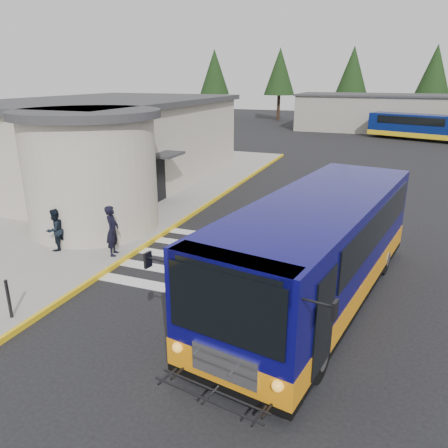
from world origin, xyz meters
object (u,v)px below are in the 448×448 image
(pedestrian_a, at_px, (112,231))
(bollard, at_px, (9,299))
(transit_bus, at_px, (317,254))
(pedestrian_b, at_px, (55,230))
(far_bus_a, at_px, (413,125))

(pedestrian_a, height_order, bollard, pedestrian_a)
(transit_bus, distance_m, bollard, 8.35)
(pedestrian_a, bearing_deg, pedestrian_b, 78.86)
(pedestrian_a, bearing_deg, transit_bus, -114.78)
(bollard, relative_size, far_bus_a, 0.12)
(bollard, bearing_deg, transit_bus, 29.45)
(transit_bus, bearing_deg, pedestrian_a, -173.94)
(transit_bus, bearing_deg, bollard, -140.46)
(pedestrian_b, bearing_deg, far_bus_a, 164.82)
(pedestrian_b, xyz_separation_m, far_bus_a, (12.60, 37.46, 0.50))
(far_bus_a, bearing_deg, transit_bus, -165.17)
(transit_bus, xyz_separation_m, far_bus_a, (3.19, 37.60, -0.04))
(pedestrian_a, xyz_separation_m, bollard, (-0.04, -4.60, -0.36))
(transit_bus, distance_m, pedestrian_b, 9.42)
(transit_bus, relative_size, bollard, 10.37)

